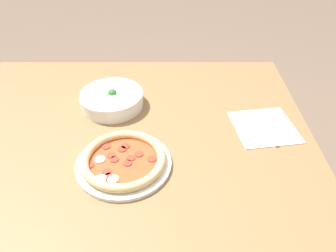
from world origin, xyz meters
TOP-DOWN VIEW (x-y plane):
  - ground_plane at (0.00, 0.00)m, footprint 8.00×8.00m
  - dining_table at (0.00, 0.00)m, footprint 1.24×0.95m
  - pizza at (0.01, -0.18)m, footprint 0.28×0.28m
  - bowl at (-0.06, 0.13)m, footprint 0.23×0.23m
  - napkin at (0.47, -0.00)m, footprint 0.23×0.23m
  - fork at (0.44, -0.01)m, footprint 0.03×0.19m
  - knife at (0.49, -0.01)m, footprint 0.03×0.20m

SIDE VIEW (x-z plane):
  - ground_plane at x=0.00m, z-range 0.00..0.00m
  - dining_table at x=0.00m, z-range 0.27..0.99m
  - napkin at x=0.47m, z-range 0.73..0.73m
  - knife at x=0.49m, z-range 0.73..0.73m
  - fork at x=0.44m, z-range 0.73..0.73m
  - pizza at x=0.01m, z-range 0.72..0.76m
  - bowl at x=-0.06m, z-range 0.72..0.79m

